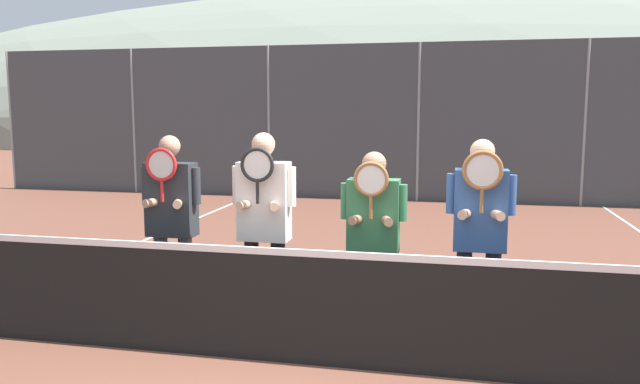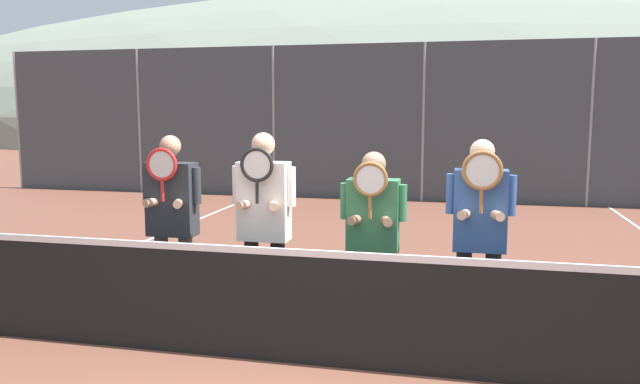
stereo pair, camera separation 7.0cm
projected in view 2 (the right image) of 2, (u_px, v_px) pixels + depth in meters
The scene contains 13 objects.
ground_plane at pixel (339, 367), 4.96m from camera, with size 120.00×120.00×0.00m, color brown.
hill_distant at pixel (456, 132), 56.72m from camera, with size 119.92×66.62×23.32m.
clubhouse_building at pixel (467, 116), 21.33m from camera, with size 18.52×5.50×3.56m.
fence_back at pixel (423, 123), 13.75m from camera, with size 20.79×0.06×3.50m.
tennis_net at pixel (339, 308), 4.90m from camera, with size 10.49×0.09×1.05m.
court_line_left_sideline at pixel (109, 256), 8.74m from camera, with size 0.05×16.00×0.01m, color white.
player_leftmost at pixel (172, 215), 5.82m from camera, with size 0.58×0.34×1.81m.
player_center_left at pixel (264, 218), 5.54m from camera, with size 0.58×0.34×1.84m.
player_center_right at pixel (373, 231), 5.37m from camera, with size 0.58×0.34×1.69m.
player_rightmost at pixel (480, 227), 5.20m from camera, with size 0.57×0.34×1.80m.
car_far_left at pixel (238, 149), 17.45m from camera, with size 4.40×2.06×1.86m.
car_left_of_center at pixel (407, 153), 16.23m from camera, with size 4.09×1.97×1.76m.
car_center at pixel (598, 156), 14.98m from camera, with size 4.11×2.01×1.85m.
Camera 2 is at (0.93, -4.65, 2.04)m, focal length 35.00 mm.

